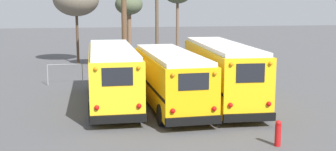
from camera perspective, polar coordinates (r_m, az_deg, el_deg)
ground_plane at (r=22.93m, az=0.12°, el=-4.12°), size 160.00×160.00×0.00m
school_bus_0 at (r=23.11m, az=-7.56°, el=0.27°), size 2.66×10.04×3.18m
school_bus_1 at (r=22.30m, az=0.28°, el=-0.24°), size 2.72×9.51×2.98m
school_bus_2 at (r=23.43m, az=7.21°, el=0.57°), size 2.95×10.14×3.32m
utility_pole at (r=33.12m, az=-1.51°, el=7.54°), size 1.80×0.26×8.12m
bare_tree_3 at (r=40.36m, az=-5.32°, el=9.32°), size 2.61×2.61×6.42m
fence_line at (r=29.87m, az=-2.59°, el=0.99°), size 14.00×0.06×1.42m
fire_hydrant at (r=16.98m, az=14.67°, el=-7.55°), size 0.24×0.24×1.03m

